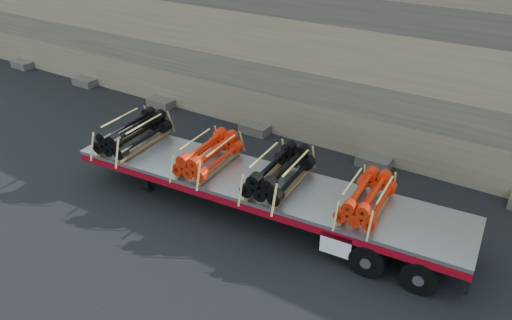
{
  "coord_description": "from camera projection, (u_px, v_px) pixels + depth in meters",
  "views": [
    {
      "loc": [
        6.79,
        -10.45,
        8.72
      ],
      "look_at": [
        -0.27,
        0.53,
        1.5
      ],
      "focal_mm": 35.0,
      "sensor_mm": 36.0,
      "label": 1
    }
  ],
  "objects": [
    {
      "name": "bundle_midrear",
      "position": [
        279.0,
        173.0,
        14.0
      ],
      "size": [
        1.38,
        2.49,
        0.85
      ],
      "primitive_type": null,
      "rotation": [
        0.0,
        0.0,
        0.07
      ],
      "color": "black",
      "rests_on": "trailer"
    },
    {
      "name": "bundle_front",
      "position": [
        134.0,
        133.0,
        16.2
      ],
      "size": [
        1.4,
        2.53,
        0.87
      ],
      "primitive_type": null,
      "rotation": [
        0.0,
        0.0,
        0.07
      ],
      "color": "black",
      "rests_on": "trailer"
    },
    {
      "name": "bundle_rear",
      "position": [
        367.0,
        198.0,
        12.97
      ],
      "size": [
        1.21,
        2.18,
        0.75
      ],
      "primitive_type": null,
      "rotation": [
        0.0,
        0.0,
        0.07
      ],
      "color": "red",
      "rests_on": "trailer"
    },
    {
      "name": "bundle_midfront",
      "position": [
        209.0,
        155.0,
        15.01
      ],
      "size": [
        1.29,
        2.32,
        0.8
      ],
      "primitive_type": null,
      "rotation": [
        0.0,
        0.0,
        0.07
      ],
      "color": "red",
      "rests_on": "trailer"
    },
    {
      "name": "trailer",
      "position": [
        260.0,
        198.0,
        14.75
      ],
      "size": [
        12.14,
        3.19,
        1.2
      ],
      "primitive_type": null,
      "rotation": [
        0.0,
        0.0,
        0.07
      ],
      "color": "#A8ABB0",
      "rests_on": "ground"
    },
    {
      "name": "rock_wall",
      "position": [
        350.0,
        48.0,
        18.22
      ],
      "size": [
        44.0,
        3.0,
        7.0
      ],
      "primitive_type": "cube",
      "color": "#7A6B54",
      "rests_on": "ground"
    },
    {
      "name": "ground",
      "position": [
        254.0,
        213.0,
        15.13
      ],
      "size": [
        120.0,
        120.0,
        0.0
      ],
      "primitive_type": "plane",
      "color": "black",
      "rests_on": "ground"
    }
  ]
}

